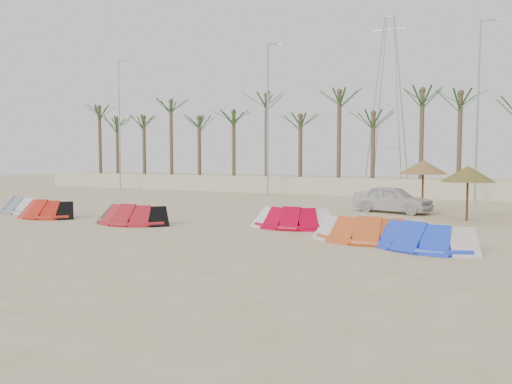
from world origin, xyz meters
The scene contains 16 objects.
ground centered at (0.00, 0.00, 0.00)m, with size 120.00×120.00×0.00m, color beige.
boundary_wall centered at (0.00, 22.00, 0.65)m, with size 60.00×0.30×1.30m, color beige.
palm_line centered at (0.67, 23.50, 6.44)m, with size 52.00×4.00×7.70m.
lamp_a centered at (-19.96, 20.00, 5.77)m, with size 1.25×0.14×11.00m.
lamp_b centered at (-5.96, 20.00, 5.77)m, with size 1.25×0.14×11.00m.
lamp_c centered at (8.04, 20.00, 5.77)m, with size 1.25×0.14×11.00m.
pylon centered at (1.00, 28.00, 0.00)m, with size 3.00×3.00×14.00m, color #A5A8AD, non-canonical shape.
kite_grey centered at (-12.64, 4.35, 0.42)m, with size 3.65×2.60×0.90m.
kite_red_left centered at (-9.34, 3.25, 0.42)m, with size 3.18×1.65×0.90m.
kite_red_mid centered at (-4.33, 3.34, 0.42)m, with size 3.46×1.69×0.90m.
kite_red_right centered at (2.14, 5.26, 0.42)m, with size 3.40×1.95×0.90m.
kite_orange centered at (5.62, 3.48, 0.42)m, with size 3.75×1.76×0.90m.
kite_blue centered at (7.28, 2.83, 0.42)m, with size 3.92×2.61×0.90m.
parasol_left centered at (5.91, 12.92, 2.30)m, with size 2.41×2.41×2.66m.
parasol_mid centered at (8.13, 10.50, 2.07)m, with size 2.28×2.28×2.42m.
car centered at (4.54, 12.37, 0.68)m, with size 1.60×3.99×1.36m, color silver.
Camera 1 is at (9.52, -13.16, 2.80)m, focal length 35.00 mm.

